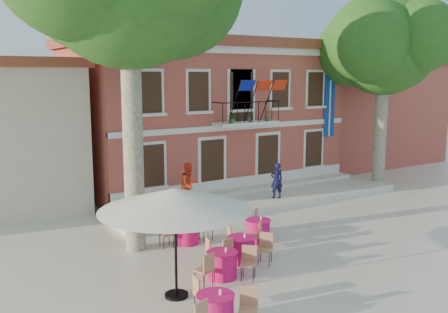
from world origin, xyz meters
TOP-DOWN VIEW (x-y plane):
  - ground at (0.00, 0.00)m, footprint 90.00×90.00m
  - main_building at (2.00, 9.99)m, footprint 13.50×9.59m
  - neighbor_east at (14.00, 11.00)m, footprint 9.40×9.40m
  - terrace at (2.00, 4.40)m, footprint 14.00×3.40m
  - plane_tree_east at (9.10, 3.78)m, footprint 4.87×4.87m
  - patio_umbrella at (-5.70, -2.28)m, footprint 3.90×3.90m
  - pedestrian_navy at (2.34, 3.67)m, footprint 0.66×0.51m
  - pedestrian_orange at (-1.56, 4.61)m, footprint 0.98×0.82m
  - cafe_table_0 at (-2.87, -1.14)m, footprint 1.77×1.84m
  - cafe_table_1 at (-4.04, -1.88)m, footprint 1.82×1.80m
  - cafe_table_2 at (-5.66, -4.17)m, footprint 1.85×1.75m
  - cafe_table_3 at (-3.50, 1.24)m, footprint 1.94×0.90m
  - cafe_table_4 at (-1.30, 0.12)m, footprint 1.66×1.65m

SIDE VIEW (x-z plane):
  - ground at x=0.00m, z-range 0.00..0.00m
  - terrace at x=2.00m, z-range 0.00..0.30m
  - cafe_table_3 at x=-3.50m, z-range -0.05..0.90m
  - cafe_table_4 at x=-1.30m, z-range -0.05..0.90m
  - cafe_table_0 at x=-2.87m, z-range -0.05..0.90m
  - cafe_table_1 at x=-4.04m, z-range -0.05..0.90m
  - cafe_table_2 at x=-5.66m, z-range -0.05..0.90m
  - pedestrian_navy at x=2.34m, z-range 0.30..1.90m
  - pedestrian_orange at x=-1.56m, z-range 0.30..2.12m
  - patio_umbrella at x=-5.70m, z-range 1.16..4.06m
  - neighbor_east at x=14.00m, z-range 0.02..6.42m
  - main_building at x=2.00m, z-range 0.03..7.53m
  - plane_tree_east at x=9.10m, z-range 2.26..11.83m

